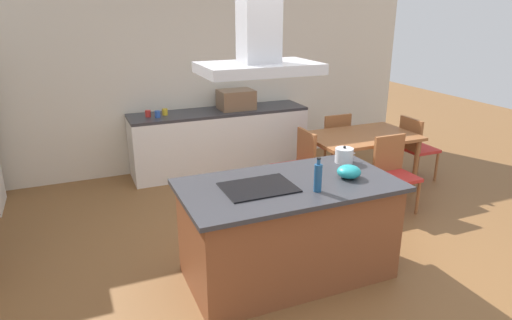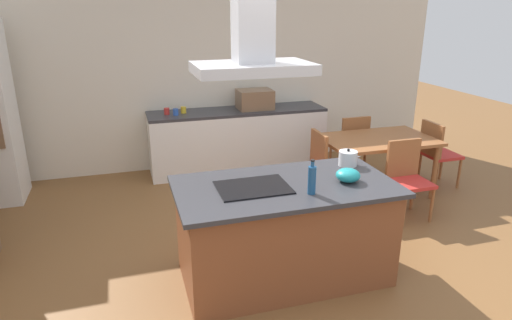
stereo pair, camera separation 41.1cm
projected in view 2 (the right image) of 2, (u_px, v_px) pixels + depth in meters
The scene contains 18 objects.
ground at pixel (241, 208), 5.47m from camera, with size 16.00×16.00×0.00m, color brown.
wall_back at pixel (209, 76), 6.61m from camera, with size 7.20×0.10×2.70m, color beige.
kitchen_island at pixel (284, 231), 3.97m from camera, with size 1.88×1.00×0.90m.
cooktop at pixel (253, 187), 3.74m from camera, with size 0.60×0.44×0.01m, color black.
tea_kettle at pixel (348, 158), 4.25m from camera, with size 0.23×0.18×0.17m.
olive_oil_bottle at pixel (312, 179), 3.59m from camera, with size 0.07×0.07×0.29m.
mixing_bowl at pixel (348, 175), 3.86m from camera, with size 0.21×0.21×0.12m, color teal.
back_counter at pixel (238, 140), 6.66m from camera, with size 2.58×0.62×0.90m.
countertop_microwave at pixel (255, 99), 6.54m from camera, with size 0.50×0.38×0.28m, color brown.
coffee_mug_red at pixel (167, 111), 6.24m from camera, with size 0.08×0.08×0.09m, color red.
coffee_mug_blue at pixel (176, 112), 6.19m from camera, with size 0.08×0.08×0.09m, color #2D56B2.
coffee_mug_yellow at pixel (183, 110), 6.31m from camera, with size 0.08×0.08×0.09m, color gold.
dining_table at pixel (377, 144), 5.70m from camera, with size 1.40×0.90×0.75m.
chair_facing_back_wall at pixel (351, 142), 6.35m from camera, with size 0.42×0.42×0.89m.
chair_at_right_end at pixel (437, 150), 6.00m from camera, with size 0.42×0.42×0.89m.
chair_at_left_end at pixel (310, 163), 5.50m from camera, with size 0.42×0.42×0.89m.
chair_facing_island at pixel (407, 174), 5.15m from camera, with size 0.42×0.42×0.89m.
range_hood at pixel (253, 39), 3.35m from camera, with size 0.90×0.55×0.78m.
Camera 2 is at (-1.27, -3.32, 2.35)m, focal length 31.50 mm.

